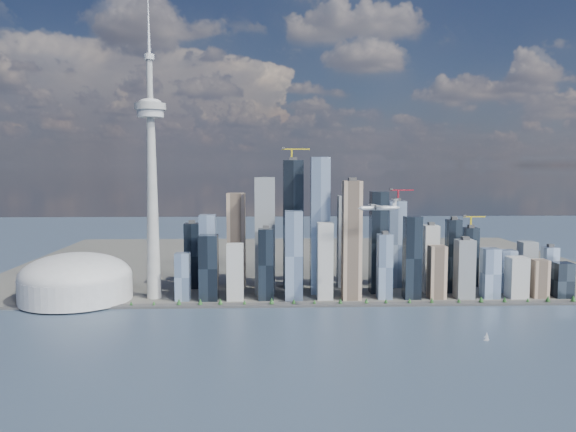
{
  "coord_description": "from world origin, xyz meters",
  "views": [
    {
      "loc": [
        -85.23,
        -725.75,
        249.12
      ],
      "look_at": [
        -51.98,
        260.0,
        159.96
      ],
      "focal_mm": 35.0,
      "sensor_mm": 36.0,
      "label": 1
    }
  ],
  "objects_px": {
    "sailboat_west": "(487,338)",
    "sailboat_east": "(486,336)",
    "needle_tower": "(152,173)",
    "dome_stadium": "(76,280)",
    "airplane": "(379,207)"
  },
  "relations": [
    {
      "from": "airplane",
      "to": "needle_tower",
      "type": "bearing_deg",
      "value": 153.81
    },
    {
      "from": "needle_tower",
      "to": "sailboat_east",
      "type": "height_order",
      "value": "needle_tower"
    },
    {
      "from": "needle_tower",
      "to": "dome_stadium",
      "type": "bearing_deg",
      "value": -175.91
    },
    {
      "from": "needle_tower",
      "to": "dome_stadium",
      "type": "height_order",
      "value": "needle_tower"
    },
    {
      "from": "sailboat_east",
      "to": "dome_stadium",
      "type": "bearing_deg",
      "value": -175.45
    },
    {
      "from": "sailboat_west",
      "to": "sailboat_east",
      "type": "height_order",
      "value": "sailboat_west"
    },
    {
      "from": "needle_tower",
      "to": "airplane",
      "type": "height_order",
      "value": "needle_tower"
    },
    {
      "from": "needle_tower",
      "to": "sailboat_east",
      "type": "relative_size",
      "value": 60.67
    },
    {
      "from": "dome_stadium",
      "to": "airplane",
      "type": "relative_size",
      "value": 2.75
    },
    {
      "from": "airplane",
      "to": "sailboat_west",
      "type": "distance_m",
      "value": 261.4
    },
    {
      "from": "dome_stadium",
      "to": "sailboat_west",
      "type": "height_order",
      "value": "dome_stadium"
    },
    {
      "from": "airplane",
      "to": "sailboat_east",
      "type": "relative_size",
      "value": 8.02
    },
    {
      "from": "sailboat_west",
      "to": "needle_tower",
      "type": "bearing_deg",
      "value": 176.37
    },
    {
      "from": "airplane",
      "to": "sailboat_east",
      "type": "bearing_deg",
      "value": -52.45
    },
    {
      "from": "airplane",
      "to": "sailboat_east",
      "type": "distance_m",
      "value": 256.95
    }
  ]
}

